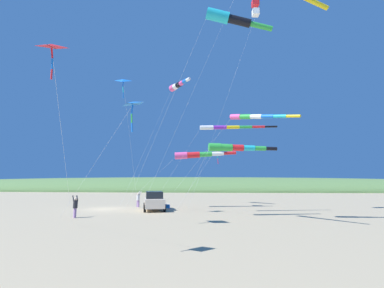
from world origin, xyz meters
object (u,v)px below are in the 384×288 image
Objects in this scene: person_child_green_jacket at (138,198)px; kite_windsock_orange_high_right at (228,127)px; kite_windsock_striped_overhead at (229,19)px; kite_windsock_teal_far_right at (253,117)px; person_adult_flyer at (75,206)px; kite_delta_yellow_midlevel at (133,104)px; kite_windsock_small_distant at (178,85)px; cooler_box at (168,206)px; kite_windsock_black_fish_shape at (197,155)px; kite_delta_green_low_center at (123,81)px; parked_car at (154,201)px; kite_box_magenta_far_left at (255,8)px; kite_windsock_red_high_left at (234,148)px; kite_delta_checkered_midright at (217,147)px; kite_delta_rainbow_low_near at (52,49)px.

person_child_green_jacket is 13.20m from kite_windsock_orange_high_right.
kite_windsock_striped_overhead reaches higher than kite_windsock_teal_far_right.
person_adult_flyer is 0.21× the size of kite_delta_yellow_midlevel.
kite_delta_yellow_midlevel is at bearing 106.89° from kite_windsock_teal_far_right.
kite_windsock_small_distant reaches higher than kite_windsock_orange_high_right.
kite_delta_yellow_midlevel is (-12.07, 0.31, 7.73)m from cooler_box.
kite_windsock_black_fish_shape is at bearing -130.23° from kite_windsock_small_distant.
kite_windsock_black_fish_shape is 11.30m from kite_windsock_teal_far_right.
kite_windsock_teal_far_right is at bearing -103.92° from kite_delta_green_low_center.
cooler_box is at bearing -36.41° from person_adult_flyer.
kite_windsock_striped_overhead reaches higher than kite_delta_green_low_center.
kite_delta_green_low_center is at bearing 156.72° from cooler_box.
parked_car is 0.38× the size of kite_windsock_teal_far_right.
kite_windsock_red_high_left is at bearing 129.03° from kite_box_magenta_far_left.
kite_windsock_black_fish_shape is 0.88× the size of kite_windsock_small_distant.
parked_car reaches higher than cooler_box.
kite_delta_checkered_midright is at bearing 13.18° from kite_windsock_teal_far_right.
person_child_green_jacket is (9.01, -2.45, 0.01)m from person_adult_flyer.
kite_delta_rainbow_low_near is at bearing -171.45° from kite_delta_green_low_center.
kite_delta_rainbow_low_near is 21.96m from kite_box_magenta_far_left.
kite_delta_yellow_midlevel is at bearing 128.06° from kite_box_magenta_far_left.
kite_windsock_orange_high_right reaches higher than kite_delta_yellow_midlevel.
person_child_green_jacket reaches higher than person_adult_flyer.
kite_windsock_teal_far_right reaches higher than parked_car.
kite_windsock_orange_high_right reaches higher than kite_windsock_black_fish_shape.
kite_windsock_small_distant is at bearing -12.73° from cooler_box.
kite_box_magenta_far_left is 12.31m from kite_windsock_orange_high_right.
kite_windsock_teal_far_right reaches higher than cooler_box.
kite_delta_rainbow_low_near is at bearing 138.21° from kite_windsock_teal_far_right.
kite_windsock_red_high_left is at bearing -134.49° from cooler_box.
parked_car is 13.28m from kite_windsock_teal_far_right.
kite_box_magenta_far_left is at bearing -50.97° from kite_windsock_red_high_left.
kite_windsock_striped_overhead is at bearing -164.71° from kite_windsock_black_fish_shape.
kite_delta_green_low_center is 0.79× the size of kite_windsock_small_distant.
kite_windsock_striped_overhead is (-2.81, -12.30, 13.60)m from person_adult_flyer.
kite_windsock_striped_overhead is (-8.68, -7.28, 13.60)m from parked_car.
person_adult_flyer is 24.67m from kite_box_magenta_far_left.
kite_windsock_orange_high_right is (2.74, -9.43, -3.81)m from kite_delta_green_low_center.
parked_car is 0.57× the size of kite_delta_yellow_midlevel.
person_adult_flyer is 9.34m from person_child_green_jacket.
kite_delta_green_low_center reaches higher than parked_car.
person_child_green_jacket is 0.25× the size of kite_delta_checkered_midright.
kite_windsock_black_fish_shape is (2.80, -4.14, 4.88)m from parked_car.
kite_delta_rainbow_low_near is at bearing 174.50° from kite_delta_yellow_midlevel.
kite_box_magenta_far_left is 1.35× the size of kite_windsock_small_distant.
kite_windsock_teal_far_right is 0.81× the size of kite_windsock_small_distant.
kite_box_magenta_far_left is (-2.24, -10.34, 18.96)m from parked_car.
kite_windsock_teal_far_right is at bearing -129.35° from parked_car.
kite_delta_checkered_midright is at bearing -62.26° from parked_car.
kite_delta_green_low_center is 10.53m from kite_windsock_orange_high_right.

